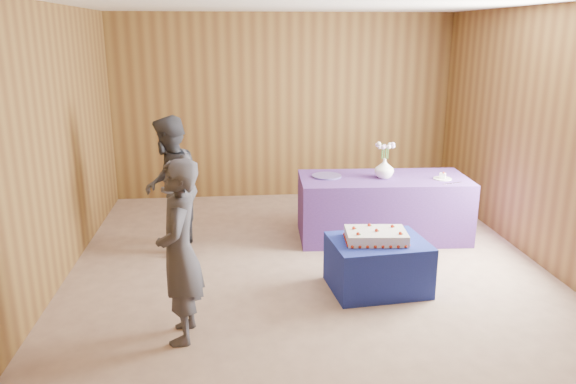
{
  "coord_description": "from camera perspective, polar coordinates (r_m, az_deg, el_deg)",
  "views": [
    {
      "loc": [
        -0.76,
        -5.3,
        2.42
      ],
      "look_at": [
        -0.22,
        0.1,
        0.87
      ],
      "focal_mm": 35.0,
      "sensor_mm": 36.0,
      "label": 1
    }
  ],
  "objects": [
    {
      "name": "ground",
      "position": [
        5.87,
        2.28,
        -8.42
      ],
      "size": [
        6.0,
        6.0,
        0.0
      ],
      "primitive_type": "plane",
      "color": "tan",
      "rests_on": "ground"
    },
    {
      "name": "room_shell",
      "position": [
        5.39,
        2.49,
        9.34
      ],
      "size": [
        5.04,
        6.04,
        2.72
      ],
      "color": "brown",
      "rests_on": "ground"
    },
    {
      "name": "cake_table",
      "position": [
        5.55,
        9.09,
        -7.31
      ],
      "size": [
        0.97,
        0.79,
        0.5
      ],
      "primitive_type": "cube",
      "rotation": [
        0.0,
        0.0,
        0.1
      ],
      "color": "navy",
      "rests_on": "ground"
    },
    {
      "name": "serving_table",
      "position": [
        6.9,
        9.58,
        -1.54
      ],
      "size": [
        2.04,
        1.0,
        0.75
      ],
      "primitive_type": "cube",
      "rotation": [
        0.0,
        0.0,
        -0.05
      ],
      "color": "#552E81",
      "rests_on": "ground"
    },
    {
      "name": "sheet_cake",
      "position": [
        5.42,
        8.93,
        -4.43
      ],
      "size": [
        0.63,
        0.46,
        0.14
      ],
      "rotation": [
        0.0,
        0.0,
        -0.09
      ],
      "color": "silver",
      "rests_on": "cake_table"
    },
    {
      "name": "vase",
      "position": [
        6.74,
        9.75,
        2.39
      ],
      "size": [
        0.29,
        0.29,
        0.24
      ],
      "primitive_type": "imported",
      "rotation": [
        0.0,
        0.0,
        -0.34
      ],
      "color": "white",
      "rests_on": "serving_table"
    },
    {
      "name": "flower_spray",
      "position": [
        6.68,
        9.86,
        4.62
      ],
      "size": [
        0.23,
        0.23,
        0.18
      ],
      "color": "#326528",
      "rests_on": "vase"
    },
    {
      "name": "platter",
      "position": [
        6.74,
        3.95,
        1.63
      ],
      "size": [
        0.44,
        0.44,
        0.02
      ],
      "primitive_type": "cylinder",
      "rotation": [
        0.0,
        0.0,
        0.29
      ],
      "color": "#52468C",
      "rests_on": "serving_table"
    },
    {
      "name": "plate",
      "position": [
        6.86,
        15.41,
        1.32
      ],
      "size": [
        0.26,
        0.26,
        0.01
      ],
      "primitive_type": "cylinder",
      "rotation": [
        0.0,
        0.0,
        -0.26
      ],
      "color": "silver",
      "rests_on": "serving_table"
    },
    {
      "name": "cake_slice",
      "position": [
        6.85,
        15.44,
        1.63
      ],
      "size": [
        0.09,
        0.09,
        0.08
      ],
      "rotation": [
        0.0,
        0.0,
        -0.47
      ],
      "color": "silver",
      "rests_on": "plate"
    },
    {
      "name": "knife",
      "position": [
        6.7,
        16.39,
        0.86
      ],
      "size": [
        0.25,
        0.1,
        0.0
      ],
      "primitive_type": "cube",
      "rotation": [
        0.0,
        0.0,
        0.31
      ],
      "color": "#BBBBC0",
      "rests_on": "serving_table"
    },
    {
      "name": "guest_left",
      "position": [
        4.53,
        -10.95,
        -6.0
      ],
      "size": [
        0.37,
        0.56,
        1.5
      ],
      "primitive_type": "imported",
      "rotation": [
        0.0,
        0.0,
        -1.59
      ],
      "color": "#34343E",
      "rests_on": "ground"
    },
    {
      "name": "guest_right",
      "position": [
        6.36,
        -11.88,
        0.6
      ],
      "size": [
        0.6,
        0.76,
        1.55
      ],
      "primitive_type": "imported",
      "rotation": [
        0.0,
        0.0,
        -1.59
      ],
      "color": "#353640",
      "rests_on": "ground"
    }
  ]
}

